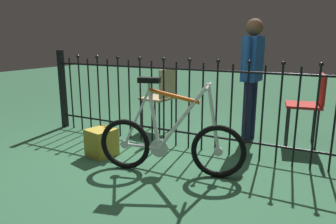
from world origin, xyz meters
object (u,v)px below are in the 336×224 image
(chair_tan, at_px, (161,94))
(person_visitor, at_px, (252,70))
(chair_red, at_px, (310,101))
(bicycle, at_px, (170,142))
(display_crate, at_px, (102,142))

(chair_tan, height_order, person_visitor, person_visitor)
(chair_red, xyz_separation_m, person_visitor, (-0.69, -0.10, 0.34))
(bicycle, height_order, person_visitor, person_visitor)
(bicycle, relative_size, person_visitor, 0.92)
(bicycle, bearing_deg, display_crate, 176.10)
(chair_red, bearing_deg, display_crate, -144.10)
(chair_red, relative_size, chair_tan, 1.00)
(chair_tan, xyz_separation_m, person_visitor, (1.17, 0.18, 0.36))
(chair_red, bearing_deg, chair_tan, -171.43)
(chair_red, distance_m, chair_tan, 1.88)
(bicycle, relative_size, chair_tan, 1.59)
(person_visitor, bearing_deg, bicycle, -106.39)
(chair_red, relative_size, display_crate, 2.90)
(bicycle, xyz_separation_m, display_crate, (-0.88, 0.06, -0.16))
(bicycle, height_order, display_crate, bicycle)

